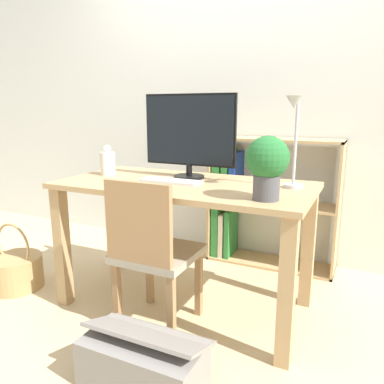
{
  "coord_description": "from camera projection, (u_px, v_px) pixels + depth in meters",
  "views": [
    {
      "loc": [
        0.93,
        -1.85,
        1.15
      ],
      "look_at": [
        0.0,
        0.1,
        0.67
      ],
      "focal_mm": 35.0,
      "sensor_mm": 36.0,
      "label": 1
    }
  ],
  "objects": [
    {
      "name": "ground_plane",
      "position": [
        185.0,
        303.0,
        2.27
      ],
      "size": [
        10.0,
        10.0,
        0.0
      ],
      "primitive_type": "plane",
      "color": "#CCB284"
    },
    {
      "name": "potted_plant",
      "position": [
        267.0,
        163.0,
        1.67
      ],
      "size": [
        0.2,
        0.2,
        0.29
      ],
      "color": "#4C4C51",
      "rests_on": "desk"
    },
    {
      "name": "basket",
      "position": [
        16.0,
        271.0,
        2.46
      ],
      "size": [
        0.34,
        0.34,
        0.44
      ],
      "color": "tan",
      "rests_on": "ground_plane"
    },
    {
      "name": "bookshelf",
      "position": [
        249.0,
        203.0,
        2.84
      ],
      "size": [
        0.93,
        0.28,
        0.95
      ],
      "color": "tan",
      "rests_on": "ground_plane"
    },
    {
      "name": "keyboard",
      "position": [
        171.0,
        181.0,
        2.11
      ],
      "size": [
        0.35,
        0.12,
        0.02
      ],
      "color": "silver",
      "rests_on": "desk"
    },
    {
      "name": "chair",
      "position": [
        152.0,
        250.0,
        1.92
      ],
      "size": [
        0.4,
        0.4,
        0.82
      ],
      "rotation": [
        0.0,
        0.0,
        0.03
      ],
      "color": "#9E937F",
      "rests_on": "ground_plane"
    },
    {
      "name": "storage_box",
      "position": [
        143.0,
        361.0,
        1.58
      ],
      "size": [
        0.52,
        0.31,
        0.27
      ],
      "color": "gray",
      "rests_on": "ground_plane"
    },
    {
      "name": "monitor",
      "position": [
        189.0,
        133.0,
        2.19
      ],
      "size": [
        0.58,
        0.18,
        0.49
      ],
      "color": "black",
      "rests_on": "desk"
    },
    {
      "name": "wall_back",
      "position": [
        242.0,
        89.0,
        2.86
      ],
      "size": [
        8.0,
        0.05,
        2.6
      ],
      "color": "silver",
      "rests_on": "ground_plane"
    },
    {
      "name": "desk",
      "position": [
        184.0,
        205.0,
        2.14
      ],
      "size": [
        1.42,
        0.72,
        0.75
      ],
      "color": "tan",
      "rests_on": "ground_plane"
    },
    {
      "name": "vase",
      "position": [
        108.0,
        162.0,
        2.34
      ],
      "size": [
        0.09,
        0.09,
        0.19
      ],
      "color": "silver",
      "rests_on": "desk"
    },
    {
      "name": "desk_lamp",
      "position": [
        294.0,
        133.0,
        1.86
      ],
      "size": [
        0.1,
        0.19,
        0.47
      ],
      "color": "#B7B7BC",
      "rests_on": "desk"
    }
  ]
}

